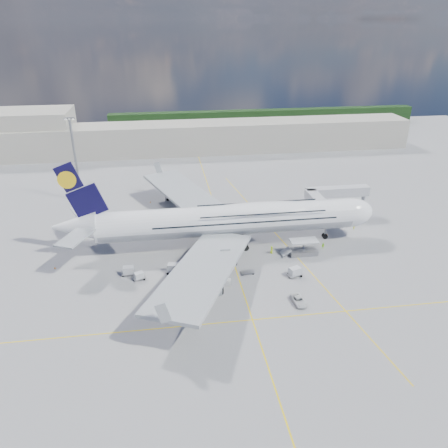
{
  "coord_description": "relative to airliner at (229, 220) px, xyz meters",
  "views": [
    {
      "loc": [
        -14.83,
        -84.27,
        50.63
      ],
      "look_at": [
        -1.21,
        8.0,
        6.75
      ],
      "focal_mm": 35.0,
      "sensor_mm": 36.0,
      "label": 1
    }
  ],
  "objects": [
    {
      "name": "tree_line",
      "position": [
        39.74,
        130.0,
        -2.87
      ],
      "size": [
        160.0,
        6.0,
        8.0
      ],
      "primitive_type": "cube",
      "color": "#193814",
      "rests_on": "ground"
    },
    {
      "name": "dolly_nose_far",
      "position": [
        1.98,
        -13.85,
        -6.54
      ],
      "size": [
        3.0,
        1.77,
        0.42
      ],
      "rotation": [
        0.0,
        0.0,
        0.08
      ],
      "color": "gray",
      "rests_on": "ground"
    },
    {
      "name": "dolly_back",
      "position": [
        -23.78,
        -10.58,
        -5.8
      ],
      "size": [
        3.18,
        1.76,
        1.99
      ],
      "rotation": [
        0.0,
        0.0,
        0.03
      ],
      "color": "gray",
      "rests_on": "ground"
    },
    {
      "name": "baggage_tug",
      "position": [
        -3.67,
        -17.5,
        -6.14
      ],
      "size": [
        2.82,
        1.69,
        1.65
      ],
      "rotation": [
        0.0,
        0.0,
        -0.19
      ],
      "color": "silver",
      "rests_on": "ground"
    },
    {
      "name": "ground",
      "position": [
        -0.26,
        -10.0,
        -6.87
      ],
      "size": [
        300.0,
        300.0,
        0.0
      ],
      "primitive_type": "plane",
      "color": "gray",
      "rests_on": "ground"
    },
    {
      "name": "taxi_line_cross",
      "position": [
        -0.26,
        -30.0,
        -6.86
      ],
      "size": [
        120.0,
        0.25,
        0.01
      ],
      "primitive_type": "cube",
      "color": "yellow",
      "rests_on": "ground"
    },
    {
      "name": "airliner",
      "position": [
        0.0,
        0.0,
        0.0
      ],
      "size": [
        77.26,
        79.15,
        23.71
      ],
      "color": "white",
      "rests_on": "ground"
    },
    {
      "name": "crew_nose",
      "position": [
        34.23,
        3.69,
        -5.96
      ],
      "size": [
        0.79,
        0.76,
        1.82
      ],
      "primitive_type": "imported",
      "rotation": [
        0.0,
        0.0,
        0.68
      ],
      "color": "#EDFF1A",
      "rests_on": "ground"
    },
    {
      "name": "dolly_row_a",
      "position": [
        -10.95,
        -17.91,
        -5.72
      ],
      "size": [
        3.74,
        2.61,
        2.14
      ],
      "rotation": [
        0.0,
        0.0,
        -0.26
      ],
      "color": "gray",
      "rests_on": "ground"
    },
    {
      "name": "cone_wing_right_outer",
      "position": [
        -8.81,
        -24.31,
        -6.63
      ],
      "size": [
        0.39,
        0.39,
        0.5
      ],
      "color": "orange",
      "rests_on": "ground"
    },
    {
      "name": "crew_loader",
      "position": [
        22.32,
        -5.44,
        -6.07
      ],
      "size": [
        0.97,
        0.91,
        1.59
      ],
      "primitive_type": "imported",
      "rotation": [
        0.0,
        0.0,
        -0.53
      ],
      "color": "#94EB18",
      "rests_on": "ground"
    },
    {
      "name": "cone_nose",
      "position": [
        25.88,
        1.27,
        -6.6
      ],
      "size": [
        0.43,
        0.43,
        0.55
      ],
      "color": "orange",
      "rests_on": "ground"
    },
    {
      "name": "terminal",
      "position": [
        -0.26,
        85.0,
        -0.87
      ],
      "size": [
        180.0,
        16.0,
        12.0
      ],
      "primitive_type": "cube",
      "color": "#B2AD9E",
      "rests_on": "ground"
    },
    {
      "name": "light_mast",
      "position": [
        -40.26,
        35.0,
        6.34
      ],
      "size": [
        3.0,
        0.7,
        25.5
      ],
      "color": "gray",
      "rests_on": "ground"
    },
    {
      "name": "cargo_loader",
      "position": [
        16.56,
        -7.11,
        -5.62
      ],
      "size": [
        8.53,
        3.2,
        3.67
      ],
      "color": "silver",
      "rests_on": "ground"
    },
    {
      "name": "taxi_line_diag",
      "position": [
        13.74,
        -0.0,
        -6.86
      ],
      "size": [
        14.16,
        99.06,
        0.01
      ],
      "primitive_type": "cube",
      "rotation": [
        0.0,
        0.0,
        0.14
      ],
      "color": "yellow",
      "rests_on": "ground"
    },
    {
      "name": "dolly_nose_near",
      "position": [
        11.95,
        -16.38,
        -5.76
      ],
      "size": [
        3.64,
        2.71,
        2.06
      ],
      "rotation": [
        0.0,
        0.0,
        0.34
      ],
      "color": "gray",
      "rests_on": "ground"
    },
    {
      "name": "cone_wing_left_inner",
      "position": [
        -0.26,
        12.83,
        -6.63
      ],
      "size": [
        0.39,
        0.39,
        0.5
      ],
      "color": "orange",
      "rests_on": "ground"
    },
    {
      "name": "cone_wing_left_outer",
      "position": [
        -19.34,
        30.68,
        -6.64
      ],
      "size": [
        0.37,
        0.37,
        0.48
      ],
      "color": "orange",
      "rests_on": "ground"
    },
    {
      "name": "crew_wing",
      "position": [
        -14.47,
        -16.02,
        -5.86
      ],
      "size": [
        0.51,
        1.19,
        2.01
      ],
      "primitive_type": "imported",
      "rotation": [
        0.0,
        0.0,
        1.55
      ],
      "color": "#9BE618",
      "rests_on": "ground"
    },
    {
      "name": "dolly_row_c",
      "position": [
        -14.0,
        -11.13,
        -5.71
      ],
      "size": [
        3.75,
        2.59,
        2.16
      ],
      "rotation": [
        0.0,
        0.0,
        -0.24
      ],
      "color": "gray",
      "rests_on": "ground"
    },
    {
      "name": "crew_van",
      "position": [
        9.43,
        -5.7,
        -5.93
      ],
      "size": [
        0.81,
        1.04,
        1.88
      ],
      "primitive_type": "imported",
      "rotation": [
        0.0,
        0.0,
        1.83
      ],
      "color": "#D4FF1A",
      "rests_on": "ground"
    },
    {
      "name": "dolly_row_b",
      "position": [
        -21.45,
        -12.8,
        -5.98
      ],
      "size": [
        2.96,
        2.33,
        1.66
      ],
      "rotation": [
        0.0,
        0.0,
        0.41
      ],
      "color": "gray",
      "rests_on": "ground"
    },
    {
      "name": "catering_truck_inner",
      "position": [
        -7.91,
        21.7,
        -4.72
      ],
      "size": [
        8.31,
        6.06,
        4.56
      ],
      "rotation": [
        0.0,
        0.0,
        0.52
      ],
      "color": "gray",
      "rests_on": "ground"
    },
    {
      "name": "catering_truck_outer",
      "position": [
        -11.7,
        31.41,
        -5.18
      ],
      "size": [
        6.58,
        4.41,
        3.63
      ],
      "rotation": [
        0.0,
        0.0,
        -0.42
      ],
      "color": "gray",
      "rests_on": "ground"
    },
    {
      "name": "hangar",
      "position": [
        -70.26,
        90.0,
        2.13
      ],
      "size": [
        40.0,
        22.0,
        18.0
      ],
      "primitive_type": "cube",
      "color": "#B2AD9E",
      "rests_on": "ground"
    },
    {
      "name": "crew_tug",
      "position": [
        -6.74,
        -19.8,
        -6.09
      ],
      "size": [
        1.03,
        0.62,
        1.56
      ],
      "primitive_type": "imported",
      "rotation": [
        0.0,
        0.0,
        0.04
      ],
      "color": "#E4FF1A",
      "rests_on": "ground"
    },
    {
      "name": "cone_tail",
      "position": [
        -40.28,
        -5.51,
        -6.62
      ],
      "size": [
        0.4,
        0.4,
        0.51
      ],
      "color": "orange",
      "rests_on": "ground"
    },
    {
      "name": "taxi_line_main",
      "position": [
        -0.26,
        -10.0,
        -6.86
      ],
      "size": [
        0.25,
        220.0,
        0.01
      ],
      "primitive_type": "cube",
      "color": "yellow",
      "rests_on": "ground"
    },
    {
      "name": "cone_wing_right_inner",
      "position": [
        -10.27,
        -17.57,
        -6.63
      ],
      "size": [
        0.4,
        0.4,
        0.5
      ],
      "color": "orange",
      "rests_on": "ground"
    },
    {
      "name": "jet_bridge",
      "position": [
        29.55,
        10.94,
        -0.02
      ],
      "size": [
        18.8,
        12.1,
        8.5
      ],
      "color": "#B7B7BC",
      "rests_on": "ground"
    },
    {
      "name": "service_van",
      "position": [
        9.76,
        -26.24,
        -6.21
      ],
      "size": [
        2.52,
        4.85,
        1.31
      ],
      "primitive_type": "imported",
      "rotation": [
        0.0,
        0.0,
        0.08
      ],
      "color": "silver",
      "rests_on": "ground"
    }
  ]
}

